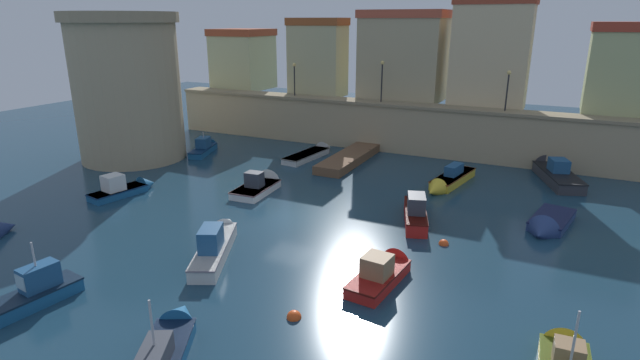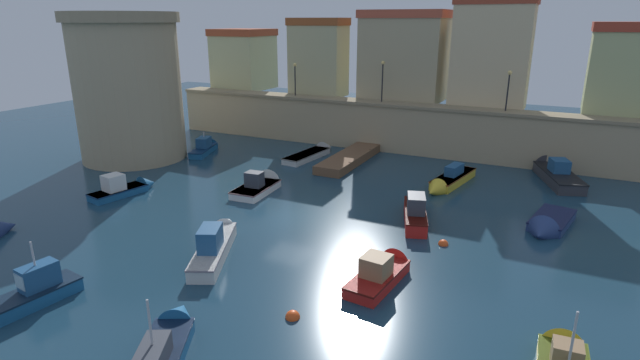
{
  "view_description": "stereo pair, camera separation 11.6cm",
  "coord_description": "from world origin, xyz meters",
  "px_view_note": "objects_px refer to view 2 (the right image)",
  "views": [
    {
      "loc": [
        13.83,
        -23.98,
        11.16
      ],
      "look_at": [
        0.0,
        4.29,
        1.02
      ],
      "focal_mm": 28.02,
      "sensor_mm": 36.0,
      "label": 1
    },
    {
      "loc": [
        13.93,
        -23.93,
        11.16
      ],
      "look_at": [
        0.0,
        4.29,
        1.02
      ],
      "focal_mm": 28.02,
      "sensor_mm": 36.0,
      "label": 2
    }
  ],
  "objects_px": {
    "quay_lamp_0": "(295,74)",
    "quay_lamp_1": "(383,75)",
    "moored_boat_3": "(315,153)",
    "mooring_buoy_1": "(443,245)",
    "moored_boat_1": "(384,269)",
    "moored_boat_5": "(547,225)",
    "moored_boat_11": "(554,172)",
    "moored_boat_6": "(262,184)",
    "moored_boat_8": "(16,300)",
    "moored_boat_13": "(206,147)",
    "moored_boat_9": "(163,349)",
    "moored_boat_12": "(415,210)",
    "moored_boat_4": "(448,181)",
    "quay_lamp_2": "(509,84)",
    "moored_boat_10": "(126,188)",
    "fortress_tower": "(128,87)",
    "mooring_buoy_0": "(293,317)",
    "moored_boat_2": "(216,241)"
  },
  "relations": [
    {
      "from": "quay_lamp_0",
      "to": "quay_lamp_1",
      "type": "bearing_deg",
      "value": 0.0
    },
    {
      "from": "moored_boat_3",
      "to": "mooring_buoy_1",
      "type": "bearing_deg",
      "value": -126.84
    },
    {
      "from": "moored_boat_1",
      "to": "moored_boat_5",
      "type": "relative_size",
      "value": 0.99
    },
    {
      "from": "moored_boat_3",
      "to": "mooring_buoy_1",
      "type": "relative_size",
      "value": 12.59
    },
    {
      "from": "moored_boat_11",
      "to": "moored_boat_6",
      "type": "bearing_deg",
      "value": 102.89
    },
    {
      "from": "moored_boat_8",
      "to": "moored_boat_13",
      "type": "relative_size",
      "value": 0.93
    },
    {
      "from": "moored_boat_6",
      "to": "moored_boat_9",
      "type": "distance_m",
      "value": 18.18
    },
    {
      "from": "moored_boat_9",
      "to": "moored_boat_12",
      "type": "xyz_separation_m",
      "value": [
        4.2,
        16.14,
        0.22
      ]
    },
    {
      "from": "moored_boat_4",
      "to": "moored_boat_1",
      "type": "bearing_deg",
      "value": 11.9
    },
    {
      "from": "quay_lamp_2",
      "to": "moored_boat_12",
      "type": "bearing_deg",
      "value": -100.67
    },
    {
      "from": "moored_boat_9",
      "to": "moored_boat_10",
      "type": "distance_m",
      "value": 18.78
    },
    {
      "from": "moored_boat_10",
      "to": "moored_boat_13",
      "type": "relative_size",
      "value": 0.9
    },
    {
      "from": "moored_boat_12",
      "to": "mooring_buoy_1",
      "type": "height_order",
      "value": "moored_boat_12"
    },
    {
      "from": "quay_lamp_0",
      "to": "moored_boat_3",
      "type": "height_order",
      "value": "quay_lamp_0"
    },
    {
      "from": "quay_lamp_2",
      "to": "moored_boat_1",
      "type": "xyz_separation_m",
      "value": [
        -2.11,
        -22.42,
        -5.95
      ]
    },
    {
      "from": "quay_lamp_1",
      "to": "moored_boat_8",
      "type": "distance_m",
      "value": 32.32
    },
    {
      "from": "moored_boat_5",
      "to": "moored_boat_8",
      "type": "bearing_deg",
      "value": -34.38
    },
    {
      "from": "fortress_tower",
      "to": "moored_boat_10",
      "type": "xyz_separation_m",
      "value": [
        6.4,
        -7.09,
        -5.5
      ]
    },
    {
      "from": "moored_boat_6",
      "to": "moored_boat_3",
      "type": "bearing_deg",
      "value": 0.82
    },
    {
      "from": "moored_boat_1",
      "to": "moored_boat_9",
      "type": "relative_size",
      "value": 0.77
    },
    {
      "from": "moored_boat_1",
      "to": "moored_boat_10",
      "type": "distance_m",
      "value": 19.62
    },
    {
      "from": "mooring_buoy_0",
      "to": "moored_boat_8",
      "type": "bearing_deg",
      "value": -156.22
    },
    {
      "from": "moored_boat_1",
      "to": "mooring_buoy_1",
      "type": "xyz_separation_m",
      "value": [
        1.6,
        4.7,
        -0.42
      ]
    },
    {
      "from": "moored_boat_4",
      "to": "fortress_tower",
      "type": "bearing_deg",
      "value": -70.43
    },
    {
      "from": "quay_lamp_0",
      "to": "quay_lamp_1",
      "type": "distance_m",
      "value": 8.68
    },
    {
      "from": "moored_boat_1",
      "to": "moored_boat_13",
      "type": "bearing_deg",
      "value": 61.75
    },
    {
      "from": "moored_boat_9",
      "to": "moored_boat_11",
      "type": "relative_size",
      "value": 0.87
    },
    {
      "from": "fortress_tower",
      "to": "moored_boat_11",
      "type": "height_order",
      "value": "fortress_tower"
    },
    {
      "from": "moored_boat_4",
      "to": "moored_boat_6",
      "type": "xyz_separation_m",
      "value": [
        -11.35,
        -6.25,
        -0.05
      ]
    },
    {
      "from": "moored_boat_9",
      "to": "moored_boat_4",
      "type": "bearing_deg",
      "value": -38.81
    },
    {
      "from": "moored_boat_2",
      "to": "moored_boat_8",
      "type": "height_order",
      "value": "moored_boat_8"
    },
    {
      "from": "moored_boat_2",
      "to": "moored_boat_5",
      "type": "xyz_separation_m",
      "value": [
        14.83,
        10.28,
        -0.25
      ]
    },
    {
      "from": "moored_boat_11",
      "to": "mooring_buoy_0",
      "type": "xyz_separation_m",
      "value": [
        -8.38,
        -24.28,
        -0.5
      ]
    },
    {
      "from": "quay_lamp_2",
      "to": "moored_boat_12",
      "type": "xyz_separation_m",
      "value": [
        -2.83,
        -15.03,
        -5.77
      ]
    },
    {
      "from": "quay_lamp_0",
      "to": "quay_lamp_2",
      "type": "height_order",
      "value": "quay_lamp_2"
    },
    {
      "from": "moored_boat_6",
      "to": "mooring_buoy_1",
      "type": "distance_m",
      "value": 13.72
    },
    {
      "from": "moored_boat_2",
      "to": "moored_boat_13",
      "type": "relative_size",
      "value": 1.26
    },
    {
      "from": "moored_boat_4",
      "to": "moored_boat_13",
      "type": "relative_size",
      "value": 1.25
    },
    {
      "from": "moored_boat_1",
      "to": "moored_boat_12",
      "type": "bearing_deg",
      "value": 11.31
    },
    {
      "from": "moored_boat_1",
      "to": "moored_boat_11",
      "type": "relative_size",
      "value": 0.67
    },
    {
      "from": "quay_lamp_2",
      "to": "moored_boat_13",
      "type": "relative_size",
      "value": 0.59
    },
    {
      "from": "quay_lamp_2",
      "to": "moored_boat_11",
      "type": "height_order",
      "value": "quay_lamp_2"
    },
    {
      "from": "quay_lamp_1",
      "to": "moored_boat_4",
      "type": "distance_m",
      "value": 12.88
    },
    {
      "from": "moored_boat_13",
      "to": "moored_boat_4",
      "type": "bearing_deg",
      "value": -109.55
    },
    {
      "from": "moored_boat_1",
      "to": "moored_boat_13",
      "type": "distance_m",
      "value": 26.2
    },
    {
      "from": "moored_boat_8",
      "to": "moored_boat_9",
      "type": "height_order",
      "value": "moored_boat_9"
    },
    {
      "from": "moored_boat_9",
      "to": "moored_boat_11",
      "type": "distance_m",
      "value": 30.53
    },
    {
      "from": "moored_boat_10",
      "to": "mooring_buoy_0",
      "type": "bearing_deg",
      "value": -103.62
    },
    {
      "from": "quay_lamp_0",
      "to": "moored_boat_13",
      "type": "height_order",
      "value": "quay_lamp_0"
    },
    {
      "from": "moored_boat_8",
      "to": "moored_boat_12",
      "type": "bearing_deg",
      "value": 152.69
    }
  ]
}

